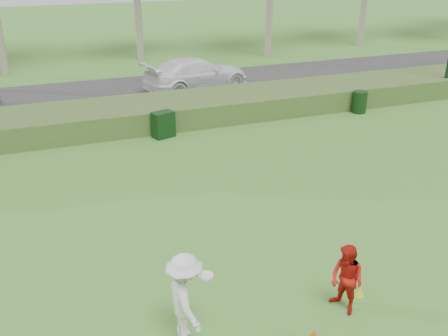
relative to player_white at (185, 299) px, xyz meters
name	(u,v)px	position (x,y,z in m)	size (l,w,h in m)	color
ground	(291,299)	(2.36, 0.32, -0.91)	(120.00, 120.00, 0.00)	#387627
reed_strip	(156,112)	(2.36, 12.32, -0.46)	(80.00, 3.00, 0.90)	#3C5A24
park_road	(133,92)	(2.36, 17.32, -0.88)	(80.00, 6.00, 0.06)	#2D2D2D
player_white	(185,299)	(0.00, 0.00, 0.00)	(0.90, 1.20, 1.81)	silver
player_red	(347,280)	(3.17, -0.35, -0.17)	(0.72, 0.56, 1.48)	#B4160F
cone_orange	(314,334)	(2.22, -0.84, -0.81)	(0.17, 0.17, 0.19)	#E1400B
cone_yellow	(360,292)	(3.75, -0.09, -0.81)	(0.18, 0.18, 0.20)	yellow
utility_cabinet	(163,125)	(2.25, 10.58, -0.41)	(0.80, 0.50, 1.00)	black
trash_bin	(359,102)	(11.01, 10.58, -0.43)	(0.63, 0.63, 0.94)	black
car_right	(197,74)	(5.47, 16.49, -0.07)	(2.18, 5.37, 1.56)	white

